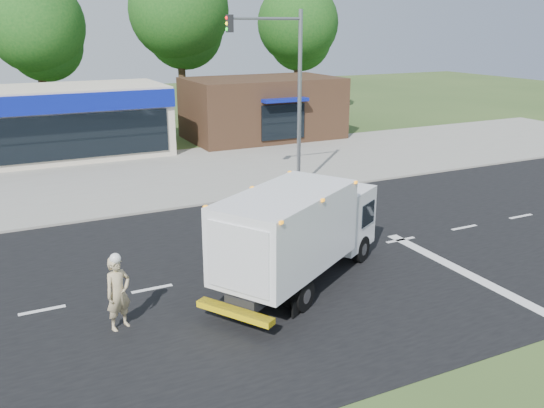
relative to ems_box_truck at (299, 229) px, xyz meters
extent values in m
plane|color=#385123|center=(2.01, 1.55, -1.73)|extent=(120.00, 120.00, 0.00)
cube|color=black|center=(2.01, 1.55, -1.73)|extent=(60.00, 14.00, 0.02)
cube|color=gray|center=(2.01, 9.75, -1.67)|extent=(60.00, 2.40, 0.12)
cube|color=gray|center=(2.01, 15.55, -1.72)|extent=(60.00, 9.00, 0.02)
cube|color=silver|center=(-6.99, 1.55, -1.71)|extent=(1.20, 0.15, 0.01)
cube|color=silver|center=(-3.99, 1.55, -1.71)|extent=(1.20, 0.15, 0.01)
cube|color=silver|center=(-0.99, 1.55, -1.71)|extent=(1.20, 0.15, 0.01)
cube|color=silver|center=(2.01, 1.55, -1.71)|extent=(1.20, 0.15, 0.01)
cube|color=silver|center=(5.01, 1.55, -1.71)|extent=(1.20, 0.15, 0.01)
cube|color=silver|center=(8.01, 1.55, -1.71)|extent=(1.20, 0.15, 0.01)
cube|color=silver|center=(11.01, 1.55, -1.71)|extent=(1.20, 0.15, 0.01)
cube|color=silver|center=(5.01, -1.45, -1.71)|extent=(0.40, 7.00, 0.01)
cube|color=black|center=(-0.63, -0.39, -1.09)|extent=(4.36, 3.18, 0.32)
cube|color=white|center=(2.12, 1.32, -0.32)|extent=(2.59, 2.63, 1.92)
cube|color=black|center=(2.86, 1.77, -0.13)|extent=(1.03, 1.55, 0.82)
cube|color=white|center=(-0.63, -0.39, 0.19)|extent=(5.03, 4.27, 2.15)
cube|color=silver|center=(-2.59, -1.60, 0.14)|extent=(1.01, 1.58, 1.73)
cube|color=yellow|center=(-2.73, -1.69, -1.23)|extent=(1.43, 2.03, 0.16)
cube|color=orange|center=(-0.63, -0.39, 1.24)|extent=(4.90, 4.20, 0.07)
cylinder|color=black|center=(1.71, 2.08, -1.29)|extent=(0.89, 0.69, 0.88)
cylinder|color=black|center=(2.62, 0.60, -1.29)|extent=(0.89, 0.69, 0.88)
cylinder|color=black|center=(-1.65, 0.05, -1.29)|extent=(0.89, 0.69, 0.88)
cylinder|color=black|center=(-0.69, -1.50, -1.29)|extent=(0.89, 0.69, 0.88)
imported|color=tan|center=(-5.27, -0.30, -0.77)|extent=(0.82, 0.70, 1.92)
sphere|color=white|center=(-5.27, -0.30, 0.16)|extent=(0.28, 0.28, 0.28)
cube|color=beige|center=(-6.99, 21.55, 0.27)|extent=(18.00, 6.00, 4.00)
cube|color=navy|center=(-6.99, 18.50, 1.67)|extent=(18.00, 0.30, 1.00)
cube|color=black|center=(-6.99, 18.50, -0.13)|extent=(17.00, 0.12, 2.40)
cube|color=#382316|center=(9.01, 21.55, 0.27)|extent=(10.00, 6.00, 4.00)
cube|color=navy|center=(9.01, 18.45, 1.17)|extent=(3.00, 1.20, 0.20)
cube|color=black|center=(9.01, 18.50, -0.23)|extent=(3.00, 0.12, 2.20)
cylinder|color=gray|center=(5.01, 9.15, 2.27)|extent=(0.18, 0.18, 8.00)
cylinder|color=gray|center=(3.31, 9.15, 5.87)|extent=(3.40, 0.12, 0.12)
cube|color=black|center=(1.71, 9.15, 5.67)|extent=(0.25, 0.25, 0.70)
cylinder|color=#332114|center=(-3.99, 29.55, 1.70)|extent=(0.56, 0.56, 6.86)
sphere|color=#154A15|center=(-3.99, 29.55, 5.62)|extent=(6.47, 6.47, 6.47)
sphere|color=#154A15|center=(-3.49, 30.05, 4.34)|extent=(5.10, 5.10, 5.10)
cylinder|color=#332114|center=(6.01, 29.55, 2.19)|extent=(0.56, 0.56, 7.84)
sphere|color=#154A15|center=(6.01, 29.55, 6.67)|extent=(7.39, 7.39, 7.39)
sphere|color=#154A15|center=(6.51, 30.05, 5.21)|extent=(5.82, 5.82, 5.82)
cylinder|color=#332114|center=(16.01, 29.55, 1.77)|extent=(0.56, 0.56, 7.00)
sphere|color=#154A15|center=(16.01, 29.55, 5.77)|extent=(6.60, 6.60, 6.60)
sphere|color=#154A15|center=(16.51, 30.05, 4.47)|extent=(5.20, 5.20, 5.20)
camera|label=1|loc=(-7.57, -13.64, 5.60)|focal=38.00mm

